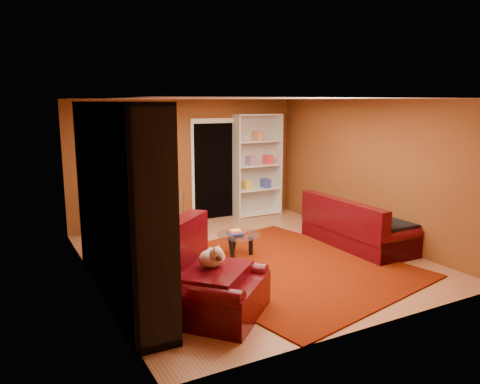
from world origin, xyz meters
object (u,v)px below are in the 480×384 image
gift_box_teal (156,234)px  acrylic_chair (178,220)px  christmas_tree (131,192)px  white_bookshelf (258,165)px  gift_box_red (152,224)px  gift_box_green (169,238)px  media_unit (117,202)px  sofa (358,221)px  dog (212,258)px  coffee_table (239,245)px  armchair (214,278)px  rug (283,267)px

gift_box_teal → acrylic_chair: size_ratio=0.36×
christmas_tree → white_bookshelf: white_bookshelf is taller
gift_box_red → gift_box_green: bearing=-93.0°
media_unit → sofa: (4.29, 0.15, -0.83)m
christmas_tree → sofa: (3.41, -2.46, -0.42)m
gift_box_teal → dog: bearing=-95.9°
gift_box_green → coffee_table: (0.84, -1.09, 0.06)m
gift_box_red → dog: dog is taller
gift_box_green → sofa: 3.40m
gift_box_teal → coffee_table: (0.97, -1.45, 0.05)m
gift_box_teal → armchair: size_ratio=0.24×
gift_box_teal → gift_box_green: size_ratio=1.09×
christmas_tree → armchair: (-0.05, -3.76, -0.40)m
media_unit → dog: bearing=-51.0°
dog → white_bookshelf: bearing=11.5°
media_unit → sofa: 4.38m
christmas_tree → acrylic_chair: (0.68, -0.65, -0.47)m
christmas_tree → dog: christmas_tree is taller
gift_box_green → white_bookshelf: bearing=26.3°
media_unit → christmas_tree: (0.89, 2.61, -0.41)m
media_unit → armchair: 1.64m
armchair → coffee_table: bearing=12.3°
white_bookshelf → dog: (-3.05, -4.11, -0.44)m
media_unit → gift_box_green: media_unit is taller
gift_box_red → armchair: bearing=-97.4°
media_unit → gift_box_teal: 2.67m
gift_box_teal → gift_box_green: (0.14, -0.36, -0.01)m
gift_box_red → rug: bearing=-70.5°
media_unit → gift_box_red: size_ratio=14.59×
gift_box_teal → sofa: 3.70m
media_unit → white_bookshelf: bearing=39.0°
armchair → dog: bearing=45.0°
gift_box_teal → rug: bearing=-60.2°
white_bookshelf → acrylic_chair: bearing=-153.9°
gift_box_green → acrylic_chair: size_ratio=0.33×
dog → coffee_table: 2.24m
dog → acrylic_chair: (0.73, 3.04, -0.30)m
rug → white_bookshelf: bearing=66.4°
gift_box_teal → white_bookshelf: 3.04m
armchair → acrylic_chair: 3.20m
rug → gift_box_green: (-1.18, 1.94, 0.12)m
gift_box_red → armchair: size_ratio=0.19×
media_unit → gift_box_red: media_unit is taller
gift_box_teal → gift_box_green: 0.39m
rug → coffee_table: coffee_table is taller
rug → armchair: size_ratio=3.06×
white_bookshelf → rug: bearing=-112.2°
armchair → sofa: bearing=-21.3°
media_unit → dog: 1.49m
rug → armchair: armchair is taller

